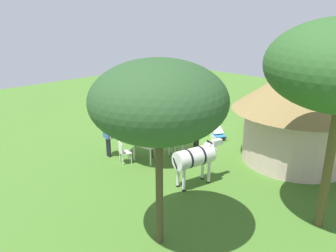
{
  "coord_description": "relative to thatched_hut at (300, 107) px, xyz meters",
  "views": [
    {
      "loc": [
        10.48,
        10.27,
        5.7
      ],
      "look_at": [
        0.71,
        0.21,
        1.0
      ],
      "focal_mm": 35.55,
      "sensor_mm": 36.0,
      "label": 1
    }
  ],
  "objects": [
    {
      "name": "shade_umbrella",
      "position": [
        3.99,
        -4.25,
        0.31
      ],
      "size": [
        3.32,
        3.32,
        2.98
      ],
      "color": "#443531",
      "rests_on": "ground_plane"
    },
    {
      "name": "thatched_hut",
      "position": [
        0.0,
        0.0,
        0.0
      ],
      "size": [
        5.24,
        5.24,
        4.06
      ],
      "rotation": [
        0.0,
        0.0,
        5.41
      ],
      "color": "beige",
      "rests_on": "ground_plane"
    },
    {
      "name": "zebra_by_umbrella",
      "position": [
        -1.36,
        -6.45,
        -1.24
      ],
      "size": [
        2.25,
        1.11,
        1.56
      ],
      "rotation": [
        0.0,
        0.0,
        1.83
      ],
      "color": "silver",
      "rests_on": "ground_plane"
    },
    {
      "name": "zebra_nearest_camera",
      "position": [
        2.46,
        -6.88,
        -1.32
      ],
      "size": [
        1.59,
        1.82,
        1.48
      ],
      "rotation": [
        0.0,
        0.0,
        5.6
      ],
      "color": "silver",
      "rests_on": "ground_plane"
    },
    {
      "name": "guest_beside_umbrella",
      "position": [
        5.2,
        -5.64,
        -1.27
      ],
      "size": [
        0.24,
        0.59,
        1.66
      ],
      "rotation": [
        0.0,
        0.0,
        4.63
      ],
      "color": "black",
      "rests_on": "ground_plane"
    },
    {
      "name": "patio_dining_table",
      "position": [
        3.99,
        -4.25,
        -1.6
      ],
      "size": [
        1.57,
        1.22,
        0.74
      ],
      "rotation": [
        0.0,
        0.0,
        0.19
      ],
      "color": "silver",
      "rests_on": "ground_plane"
    },
    {
      "name": "ground_plane",
      "position": [
        1.95,
        -4.86,
        -2.27
      ],
      "size": [
        36.0,
        36.0,
        0.0
      ],
      "primitive_type": "plane",
      "color": "#457328"
    },
    {
      "name": "guest_behind_table",
      "position": [
        2.15,
        -3.41,
        -1.3
      ],
      "size": [
        0.29,
        0.57,
        1.61
      ],
      "rotation": [
        0.0,
        0.0,
        4.93
      ],
      "color": "black",
      "rests_on": "ground_plane"
    },
    {
      "name": "zebra_toward_hut",
      "position": [
        4.44,
        -1.47,
        -1.23
      ],
      "size": [
        2.08,
        0.93,
        1.58
      ],
      "rotation": [
        0.0,
        0.0,
        1.36
      ],
      "color": "silver",
      "rests_on": "ground_plane"
    },
    {
      "name": "acacia_tree_far_lawn",
      "position": [
        7.44,
        -0.04,
        1.56
      ],
      "size": [
        3.23,
        3.23,
        4.81
      ],
      "color": "#454025",
      "rests_on": "ground_plane"
    },
    {
      "name": "striped_lounge_chair",
      "position": [
        0.22,
        -3.69,
        -2.02
      ],
      "size": [
        0.84,
        0.97,
        0.58
      ],
      "rotation": [
        0.0,
        0.0,
        5.82
      ],
      "color": "blue",
      "rests_on": "ground_plane"
    },
    {
      "name": "patio_chair_near_lawn",
      "position": [
        5.16,
        -4.64,
        -1.75
      ],
      "size": [
        0.54,
        0.55,
        0.9
      ],
      "rotation": [
        0.0,
        0.0,
        1.24
      ],
      "color": "white",
      "rests_on": "ground_plane"
    },
    {
      "name": "standing_watcher",
      "position": [
        0.13,
        -8.1,
        -1.24
      ],
      "size": [
        0.47,
        0.49,
        1.71
      ],
      "rotation": [
        0.0,
        0.0,
        -0.84
      ],
      "color": "black",
      "rests_on": "ground_plane"
    },
    {
      "name": "patio_chair_east_end",
      "position": [
        2.84,
        -3.79,
        -1.75
      ],
      "size": [
        0.55,
        0.56,
        0.9
      ],
      "rotation": [
        0.0,
        0.0,
        -1.95
      ],
      "color": "white",
      "rests_on": "ground_plane"
    }
  ]
}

